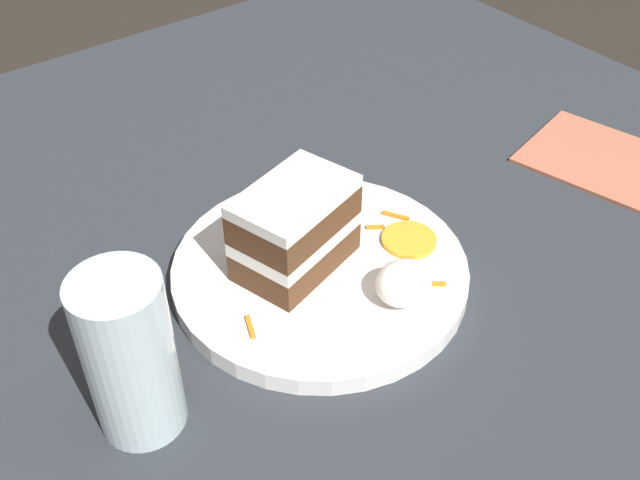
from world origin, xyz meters
The scene contains 8 objects.
ground_plane centered at (0.00, 0.00, 0.00)m, with size 6.00×6.00×0.00m, color black.
dining_table centered at (0.00, 0.00, 0.01)m, with size 1.04×1.09×0.03m, color #282D33.
plate centered at (-0.05, -0.01, 0.04)m, with size 0.27×0.27×0.02m, color white.
cake_slice centered at (-0.07, 0.00, 0.09)m, with size 0.12×0.09×0.08m.
cream_dollop centered at (-0.02, -0.09, 0.06)m, with size 0.05×0.04×0.04m, color white.
orange_garnish centered at (0.03, -0.04, 0.05)m, with size 0.05×0.05×0.00m, color orange.
carrot_shreds_scatter centered at (-0.01, -0.03, 0.05)m, with size 0.21×0.19×0.00m.
drinking_glass centered at (-0.25, -0.05, 0.09)m, with size 0.06×0.06×0.14m.
Camera 1 is at (-0.35, -0.40, 0.50)m, focal length 42.00 mm.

